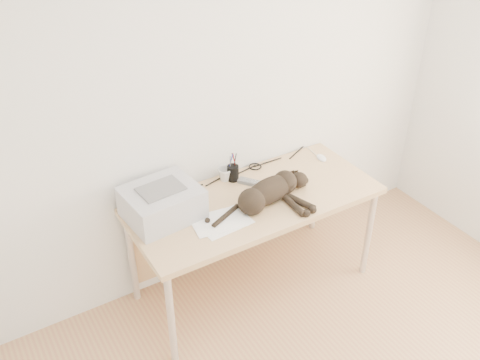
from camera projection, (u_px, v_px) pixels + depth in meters
wall_back at (225, 96)px, 3.32m from camera, size 3.50×0.00×3.50m
desk at (247, 208)px, 3.50m from camera, size 1.60×0.70×0.74m
printer at (162, 203)px, 3.16m from camera, size 0.46×0.40×0.20m
papers at (221, 222)px, 3.16m from camera, size 0.36×0.27×0.01m
cat at (268, 194)px, 3.28m from camera, size 0.75×0.36×0.17m
mug at (225, 174)px, 3.52m from camera, size 0.13×0.13×0.09m
pen_cup at (233, 173)px, 3.51m from camera, size 0.08×0.08×0.20m
remote_grey at (253, 183)px, 3.49m from camera, size 0.16×0.19×0.02m
remote_black at (294, 180)px, 3.53m from camera, size 0.06×0.18×0.02m
mouse at (322, 157)px, 3.76m from camera, size 0.08×0.11×0.03m
cable_tangle at (230, 175)px, 3.59m from camera, size 1.36×0.09×0.01m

